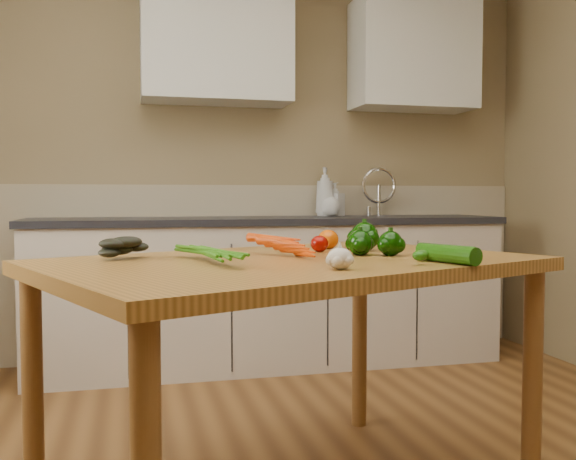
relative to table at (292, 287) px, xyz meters
The scene contains 18 objects.
room 0.57m from the table, 61.41° to the right, with size 4.04×5.04×2.64m.
counter_run 1.85m from the table, 79.61° to the left, with size 2.84×0.64×1.14m.
upper_cabinets 2.37m from the table, 71.92° to the left, with size 2.15×0.35×0.70m.
table is the anchor object (origin of this frame).
soap_bottle_a 2.10m from the table, 69.80° to the left, with size 0.12×0.12×0.31m, color silver.
soap_bottle_b 2.15m from the table, 68.10° to the left, with size 0.10×0.10×0.22m, color silver.
soap_bottle_c 2.07m from the table, 68.85° to the left, with size 0.14×0.14×0.17m, color silver.
carrot_bunch 0.16m from the table, 154.82° to the left, with size 0.29×0.22×0.08m, color #DA4005, non-canonical shape.
leafy_greens 0.52m from the table, 169.70° to the left, with size 0.22×0.20×0.11m, color black, non-canonical shape.
garlic_bulb 0.36m from the table, 80.86° to the right, with size 0.07×0.07×0.06m, color beige.
pepper_a 0.30m from the table, 13.88° to the left, with size 0.09×0.09×0.09m, color black.
pepper_b 0.43m from the table, 34.23° to the left, with size 0.11×0.11×0.11m, color black.
pepper_c 0.38m from the table, ahead, with size 0.08×0.08×0.08m, color black.
tomato_a 0.30m from the table, 53.90° to the left, with size 0.07×0.07×0.06m, color #860802.
tomato_b 0.43m from the table, 55.80° to the left, with size 0.08×0.08×0.07m, color #DE5205.
tomato_c 0.52m from the table, 45.11° to the left, with size 0.06×0.06×0.06m, color #DE5205.
zucchini_a 0.51m from the table, 17.02° to the right, with size 0.05×0.05×0.22m, color #134507.
zucchini_b 0.51m from the table, 30.15° to the right, with size 0.06×0.06×0.22m, color #134507.
Camera 1 is at (-0.63, -1.62, 1.03)m, focal length 40.00 mm.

